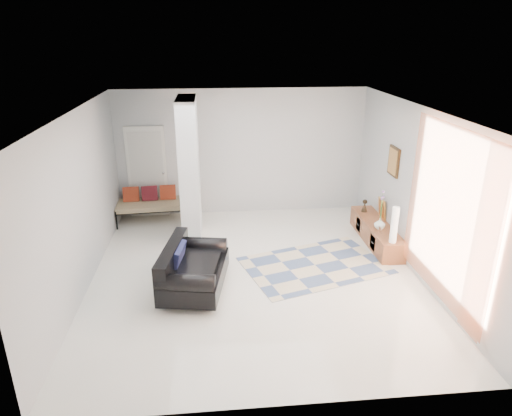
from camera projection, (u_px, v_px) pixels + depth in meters
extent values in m
plane|color=silver|center=(254.00, 274.00, 7.88)|extent=(6.00, 6.00, 0.00)
plane|color=white|center=(254.00, 111.00, 6.87)|extent=(6.00, 6.00, 0.00)
plane|color=silver|center=(242.00, 153.00, 10.16)|extent=(6.00, 0.00, 6.00)
plane|color=silver|center=(282.00, 298.00, 4.59)|extent=(6.00, 0.00, 6.00)
plane|color=silver|center=(79.00, 204.00, 7.12)|extent=(0.00, 6.00, 6.00)
plane|color=silver|center=(418.00, 192.00, 7.62)|extent=(0.00, 6.00, 6.00)
cube|color=silver|center=(190.00, 172.00, 8.76)|extent=(0.35, 1.20, 2.80)
cube|color=white|center=(147.00, 172.00, 10.07)|extent=(0.85, 0.06, 2.04)
plane|color=#FF7C43|center=(447.00, 215.00, 6.53)|extent=(0.00, 2.55, 2.55)
cube|color=#3B2510|center=(394.00, 161.00, 8.52)|extent=(0.04, 0.45, 0.55)
cube|color=brown|center=(376.00, 233.00, 9.02)|extent=(0.45, 1.98, 0.40)
cube|color=#3B2510|center=(373.00, 243.00, 8.59)|extent=(0.02, 0.26, 0.28)
cube|color=#3B2510|center=(359.00, 224.00, 9.41)|extent=(0.02, 0.26, 0.28)
cube|color=#EFA546|center=(382.00, 209.00, 9.15)|extent=(0.09, 0.32, 0.40)
cube|color=silver|center=(380.00, 230.00, 8.51)|extent=(0.04, 0.10, 0.12)
cylinder|color=silver|center=(164.00, 307.00, 6.84)|extent=(0.05, 0.05, 0.10)
cylinder|color=silver|center=(183.00, 267.00, 8.02)|extent=(0.05, 0.05, 0.10)
cylinder|color=silver|center=(211.00, 309.00, 6.79)|extent=(0.05, 0.05, 0.10)
cylinder|color=silver|center=(223.00, 268.00, 7.97)|extent=(0.05, 0.05, 0.10)
cube|color=black|center=(195.00, 275.00, 7.33)|extent=(1.15, 1.64, 0.30)
cube|color=black|center=(172.00, 256.00, 7.24)|extent=(0.45, 1.52, 0.36)
cylinder|color=black|center=(186.00, 283.00, 6.66)|extent=(0.90, 0.42, 0.28)
cylinder|color=black|center=(202.00, 245.00, 7.84)|extent=(0.90, 0.42, 0.28)
cube|color=black|center=(179.00, 255.00, 7.22)|extent=(0.23, 0.57, 0.31)
cylinder|color=black|center=(116.00, 221.00, 9.60)|extent=(0.04, 0.04, 0.40)
cylinder|color=black|center=(197.00, 216.00, 9.86)|extent=(0.04, 0.04, 0.40)
cylinder|color=black|center=(120.00, 209.00, 10.23)|extent=(0.04, 0.04, 0.40)
cylinder|color=black|center=(195.00, 204.00, 10.50)|extent=(0.04, 0.04, 0.40)
cube|color=beige|center=(157.00, 205.00, 9.98)|extent=(1.75, 0.84, 0.12)
cube|color=#98321B|center=(131.00, 194.00, 9.95)|extent=(0.35, 0.19, 0.33)
cube|color=maroon|center=(150.00, 193.00, 10.02)|extent=(0.35, 0.19, 0.33)
cube|color=#98321B|center=(168.00, 192.00, 10.08)|extent=(0.35, 0.19, 0.33)
cube|color=beige|center=(315.00, 265.00, 8.16)|extent=(2.79, 2.25, 0.01)
cylinder|color=white|center=(394.00, 225.00, 8.03)|extent=(0.12, 0.12, 0.67)
imported|color=white|center=(380.00, 224.00, 8.66)|extent=(0.23, 0.23, 0.22)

